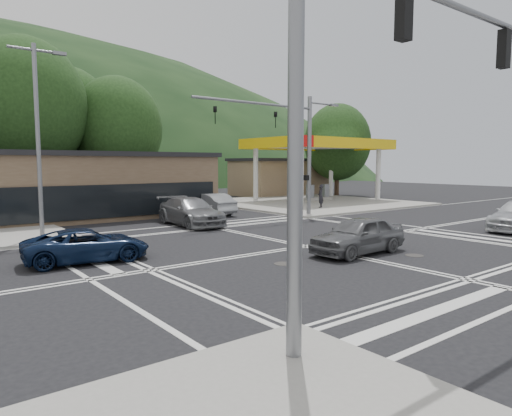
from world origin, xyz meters
TOP-DOWN VIEW (x-y plane):
  - ground at (0.00, 0.00)m, footprint 120.00×120.00m
  - sidewalk_ne at (15.00, 15.00)m, footprint 16.00×16.00m
  - gas_station_canopy at (16.99, 15.99)m, footprint 12.32×8.34m
  - convenience_store at (20.00, 25.00)m, footprint 10.00×6.00m
  - commercial_row at (-8.00, 17.00)m, footprint 24.00×8.00m
  - tree_n_b at (-6.00, 24.00)m, footprint 9.00×9.00m
  - tree_n_c at (1.00, 24.00)m, footprint 7.60×7.60m
  - tree_n_e at (-2.00, 28.00)m, footprint 8.40×8.40m
  - tree_ne at (24.00, 20.00)m, footprint 7.20×7.20m
  - streetlight_nw at (-8.44, 9.00)m, footprint 2.50×0.25m
  - signal_mast_ne at (6.95, 8.20)m, footprint 11.65×0.30m
  - signal_mast_sw at (-6.39, -8.20)m, footprint 9.14×0.28m
  - car_blue_west at (-8.41, 2.66)m, footprint 4.60×2.54m
  - car_grey_center at (0.55, -2.40)m, footprint 4.41×1.86m
  - car_queue_a at (3.33, 12.92)m, footprint 1.70×4.56m
  - car_queue_b at (1.00, 17.48)m, footprint 1.72×4.17m
  - car_northbound at (-0.50, 9.00)m, footprint 2.53×5.62m
  - pedestrian at (11.94, 10.71)m, footprint 0.78×0.73m

SIDE VIEW (x-z plane):
  - ground at x=0.00m, z-range 0.00..0.00m
  - sidewalk_ne at x=15.00m, z-range 0.00..0.15m
  - car_blue_west at x=-8.41m, z-range 0.00..1.22m
  - car_queue_b at x=1.00m, z-range 0.00..1.41m
  - car_grey_center at x=0.55m, z-range 0.00..1.49m
  - car_queue_a at x=3.33m, z-range 0.00..1.49m
  - car_northbound at x=-0.50m, z-range 0.00..1.60m
  - pedestrian at x=11.94m, z-range 0.15..1.94m
  - convenience_store at x=20.00m, z-range 0.00..3.80m
  - commercial_row at x=-8.00m, z-range 0.00..4.00m
  - gas_station_canopy at x=16.99m, z-range 2.17..7.92m
  - streetlight_nw at x=-8.44m, z-range 0.55..9.55m
  - signal_mast_ne at x=6.95m, z-range 1.07..9.07m
  - signal_mast_sw at x=-6.39m, z-range 1.12..9.12m
  - tree_ne at x=24.00m, z-range 0.85..10.84m
  - tree_n_c at x=1.00m, z-range 1.06..11.93m
  - tree_n_e at x=-2.00m, z-range 1.15..13.13m
  - tree_n_b at x=-6.00m, z-range 1.30..14.28m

